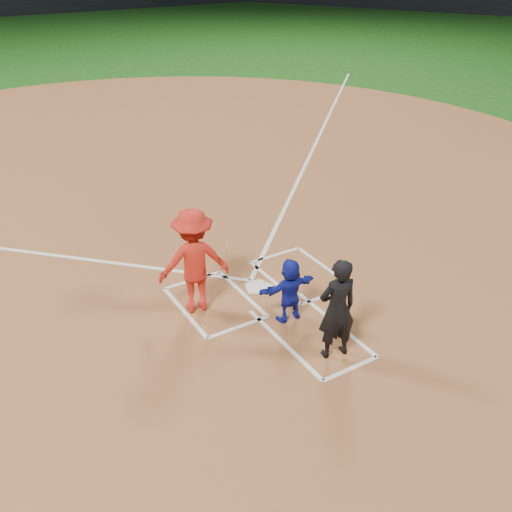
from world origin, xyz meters
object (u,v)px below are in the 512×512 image
catcher (290,290)px  batter_at_plate (194,261)px  umpire (337,309)px  home_plate (258,287)px

catcher → batter_at_plate: (-1.26, 1.17, 0.39)m
batter_at_plate → catcher: bearing=-42.7°
catcher → umpire: size_ratio=0.68×
catcher → batter_at_plate: bearing=-40.5°
umpire → batter_at_plate: size_ratio=0.90×
catcher → batter_at_plate: 1.76m
umpire → batter_at_plate: bearing=-51.4°
umpire → home_plate: bearing=-80.7°
home_plate → umpire: 2.51m
catcher → home_plate: bearing=-91.1°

